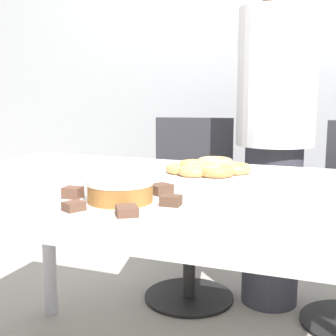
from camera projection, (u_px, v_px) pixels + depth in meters
name	position (u px, v px, depth m)	size (l,w,h in m)	color
wall_back	(264.00, 42.00, 2.76)	(8.00, 0.05, 2.60)	#A8AAAD
table	(167.00, 212.00, 1.39)	(1.60, 1.00, 0.74)	silver
person_standing	(275.00, 131.00, 2.15)	(0.36, 0.36, 1.58)	#383842
office_chair_left	(191.00, 214.00, 2.31)	(0.52, 0.52, 0.88)	black
plate_cake	(120.00, 203.00, 1.15)	(0.36, 0.36, 0.01)	white
plate_donuts	(203.00, 174.00, 1.54)	(0.33, 0.33, 0.01)	white
frosted_cake	(120.00, 190.00, 1.14)	(0.16, 0.16, 0.06)	#9E662D
lamington_0	(74.00, 206.00, 1.06)	(0.05, 0.06, 0.02)	brown
lamington_1	(127.00, 211.00, 1.02)	(0.07, 0.07, 0.02)	brown
lamington_2	(171.00, 201.00, 1.10)	(0.05, 0.04, 0.02)	#513828
lamington_3	(160.00, 189.00, 1.23)	(0.07, 0.07, 0.03)	#513828
lamington_4	(115.00, 186.00, 1.27)	(0.06, 0.06, 0.03)	#513828
lamington_5	(73.00, 192.00, 1.18)	(0.05, 0.04, 0.03)	brown
donut_0	(204.00, 168.00, 1.54)	(0.13, 0.13, 0.03)	#E5AD66
donut_1	(183.00, 169.00, 1.54)	(0.11, 0.11, 0.03)	tan
donut_2	(193.00, 171.00, 1.49)	(0.10, 0.10, 0.03)	tan
donut_3	(216.00, 171.00, 1.49)	(0.12, 0.12, 0.03)	#C68447
donut_4	(233.00, 168.00, 1.54)	(0.12, 0.12, 0.03)	tan
donut_5	(215.00, 163.00, 1.62)	(0.13, 0.13, 0.04)	#E5AD66
donut_6	(194.00, 166.00, 1.59)	(0.11, 0.11, 0.03)	#D18E4C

